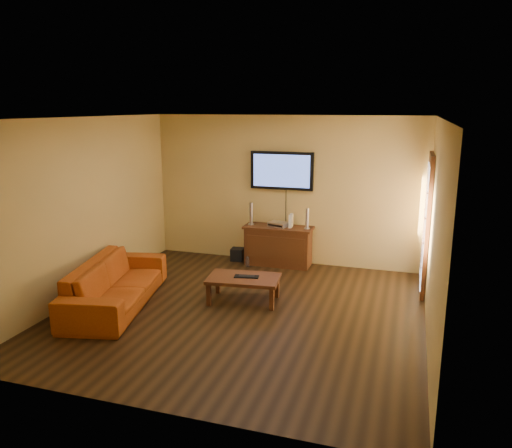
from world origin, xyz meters
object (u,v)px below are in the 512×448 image
at_px(sofa, 116,276).
at_px(game_console, 291,221).
at_px(bottle, 247,262).
at_px(speaker_left, 251,215).
at_px(speaker_right, 307,219).
at_px(keyboard, 247,276).
at_px(television, 282,171).
at_px(media_console, 278,246).
at_px(coffee_table, 244,280).
at_px(av_receiver, 279,224).
at_px(subwoofer, 237,254).

relative_size(sofa, game_console, 9.49).
bearing_deg(bottle, speaker_left, 93.14).
bearing_deg(speaker_right, speaker_left, 179.47).
distance_m(bottle, keyboard, 1.70).
bearing_deg(speaker_left, television, 21.26).
xyz_separation_m(media_console, television, (0.00, 0.20, 1.35)).
relative_size(coffee_table, speaker_left, 2.74).
xyz_separation_m(sofa, av_receiver, (1.77, 2.57, 0.32)).
bearing_deg(sofa, av_receiver, -46.80).
bearing_deg(media_console, game_console, 5.16).
height_order(media_console, subwoofer, media_console).
distance_m(coffee_table, speaker_left, 2.02).
xyz_separation_m(sofa, subwoofer, (0.96, 2.58, -0.33)).
bearing_deg(keyboard, av_receiver, 90.36).
distance_m(coffee_table, subwoofer, 2.06).
bearing_deg(keyboard, bottle, 107.98).
bearing_deg(media_console, speaker_left, -179.66).
xyz_separation_m(sofa, keyboard, (1.78, 0.69, -0.05)).
xyz_separation_m(speaker_right, bottle, (-1.03, -0.26, -0.80)).
relative_size(bottle, keyboard, 0.51).
relative_size(media_console, av_receiver, 3.63).
relative_size(coffee_table, av_receiver, 3.24).
bearing_deg(television, speaker_right, -21.77).
bearing_deg(av_receiver, coffee_table, -73.78).
height_order(television, coffee_table, television).
distance_m(media_console, av_receiver, 0.40).
bearing_deg(game_console, television, 140.11).
relative_size(av_receiver, keyboard, 0.91).
xyz_separation_m(media_console, sofa, (-1.77, -2.55, 0.08)).
height_order(media_console, bottle, media_console).
bearing_deg(speaker_right, bottle, -166.06).
relative_size(coffee_table, game_console, 4.66).
height_order(sofa, speaker_right, speaker_right).
distance_m(game_console, bottle, 1.09).
xyz_separation_m(coffee_table, av_receiver, (0.03, 1.89, 0.43)).
height_order(sofa, bottle, sofa).
xyz_separation_m(coffee_table, bottle, (-0.47, 1.60, -0.24)).
relative_size(game_console, bottle, 1.23).
bearing_deg(television, av_receiver, -89.78).
relative_size(media_console, keyboard, 3.28).
relative_size(media_console, speaker_left, 3.06).
relative_size(television, speaker_left, 2.85).
bearing_deg(speaker_left, subwoofer, 173.77).
relative_size(media_console, game_console, 5.22).
xyz_separation_m(game_console, bottle, (-0.73, -0.29, -0.75)).
distance_m(sofa, subwoofer, 2.78).
height_order(speaker_right, bottle, speaker_right).
relative_size(sofa, av_receiver, 6.59).
height_order(speaker_left, game_console, speaker_left).
height_order(television, bottle, television).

